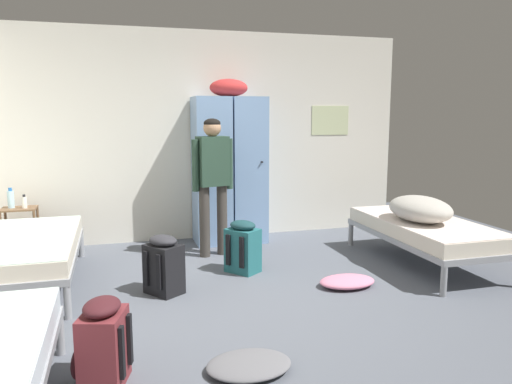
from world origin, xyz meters
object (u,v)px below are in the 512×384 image
Objects in this scene: backpack_maroon at (102,344)px; clothes_pile_pink at (347,281)px; person_traveler at (213,174)px; bed_right at (425,230)px; water_bottle at (11,199)px; backpack_teal at (243,247)px; shelf_unit at (20,227)px; locker_bank at (229,167)px; clothes_pile_grey at (249,365)px; backpack_black at (165,266)px; lotion_bottle at (24,202)px; bed_left_rear at (27,248)px; bedding_heap at (420,209)px.

clothes_pile_pink is at bearing 27.91° from backpack_maroon.
bed_right is at bearing -24.04° from person_traveler.
water_bottle is at bearing 108.05° from backpack_maroon.
bed_right is at bearing -7.88° from backpack_teal.
shelf_unit is at bearing 160.24° from bed_right.
locker_bank reaches higher than clothes_pile_grey.
backpack_black is 1.74m from clothes_pile_pink.
backpack_teal is at bearing 172.12° from bed_right.
clothes_pile_pink is (1.70, -0.31, -0.21)m from backpack_black.
bed_right is at bearing -19.58° from lotion_bottle.
shelf_unit is at bearing 102.26° from bed_left_rear.
shelf_unit reaches higher than backpack_teal.
locker_bank is at bearing -0.03° from shelf_unit.
bed_right is (4.32, -1.55, 0.04)m from shelf_unit.
lotion_bottle reaches higher than clothes_pile_pink.
bed_right reaches higher than clothes_pile_grey.
bed_left_rear is at bearing -163.60° from person_traveler.
backpack_maroon is at bearing -73.15° from shelf_unit.
person_traveler is 1.47m from backpack_black.
shelf_unit reaches higher than clothes_pile_grey.
clothes_pile_grey is at bearing -103.62° from backpack_teal.
water_bottle is 3.38m from backpack_maroon.
backpack_maroon reaches higher than clothes_pile_pink.
backpack_teal is (2.27, -1.24, -0.38)m from lotion_bottle.
bedding_heap is (1.75, -1.58, -0.34)m from locker_bank.
clothes_pile_grey is at bearing -145.23° from bed_right.
shelf_unit is 2.32m from person_traveler.
person_traveler is 6.78× the size of water_bottle.
shelf_unit is 3.77m from clothes_pile_pink.
water_bottle is 1.47× the size of lotion_bottle.
bed_right is at bearing -19.76° from shelf_unit.
backpack_black is at bearing -49.31° from lotion_bottle.
water_bottle is 0.43× the size of backpack_black.
bed_left_rear reaches higher than clothes_pile_pink.
bedding_heap is 1.52× the size of clothes_pile_pink.
water_bottle is (-4.40, 1.57, 0.29)m from bed_right.
bedding_heap is 4.44m from lotion_bottle.
clothes_pile_pink is at bearing -10.45° from backpack_black.
person_traveler is at bearing 125.90° from clothes_pile_pink.
shelf_unit is at bearing 131.38° from backpack_black.
shelf_unit is 0.36× the size of person_traveler.
bed_right is at bearing 25.72° from backpack_maroon.
bedding_heap is 2.32m from person_traveler.
clothes_pile_pink is (3.18, -2.00, -0.30)m from shelf_unit.
bed_left_rear is at bearing -77.74° from shelf_unit.
person_traveler is at bearing 154.45° from bedding_heap.
bed_left_rear is at bearing 176.48° from backpack_teal.
locker_bank is 1.09× the size of bed_right.
bedding_heap is 1.49× the size of clothes_pile_grey.
lotion_bottle is at bearing 160.42° from bed_right.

